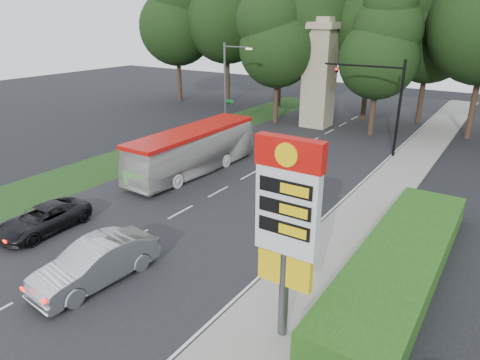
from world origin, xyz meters
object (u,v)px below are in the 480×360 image
Objects in this scene: transit_bus at (193,151)px; sedan_silver at (96,263)px; suv_charcoal at (44,219)px; traffic_signal_mast at (383,94)px; streetlight_signs at (227,86)px; monument at (319,73)px; gas_station_pylon at (287,216)px.

transit_bus is 2.07× the size of sedan_silver.
sedan_silver reaches higher than suv_charcoal.
traffic_signal_mast is 0.90× the size of streetlight_signs.
suv_charcoal is at bearing -94.59° from monument.
suv_charcoal is at bearing -91.42° from transit_bus.
gas_station_pylon reaches higher than suv_charcoal.
transit_bus is (-1.50, -17.01, -3.60)m from monument.
suv_charcoal is (-5.73, 1.46, -0.22)m from sedan_silver.
transit_bus is at bearing 116.80° from sedan_silver.
traffic_signal_mast is (-3.52, 22.00, 0.22)m from gas_station_pylon.
streetlight_signs is 9.44m from monument.
sedan_silver is (5.00, -12.29, -0.64)m from transit_bus.
monument is 1.92× the size of sedan_silver.
monument is at bearing 111.80° from gas_station_pylon.
gas_station_pylon is 0.68× the size of monument.
monument reaches higher than suv_charcoal.
traffic_signal_mast is 1.38× the size of sedan_silver.
transit_bus is at bearing -129.84° from traffic_signal_mast.
sedan_silver is (8.49, -21.31, -3.58)m from streetlight_signs.
transit_bus is 2.33× the size of suv_charcoal.
traffic_signal_mast is at bearing 8.92° from streetlight_signs.
streetlight_signs reaches higher than transit_bus.
traffic_signal_mast is at bearing 84.50° from sedan_silver.
traffic_signal_mast is 9.76m from monument.
transit_bus is (-12.70, 11.00, -2.94)m from gas_station_pylon.
gas_station_pylon is at bearing -51.04° from streetlight_signs.
sedan_silver is (3.50, -29.30, -4.24)m from monument.
monument reaches higher than gas_station_pylon.
traffic_signal_mast reaches higher than sedan_silver.
monument reaches higher than streetlight_signs.
traffic_signal_mast is 23.97m from sedan_silver.
transit_bus is at bearing -95.04° from monument.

